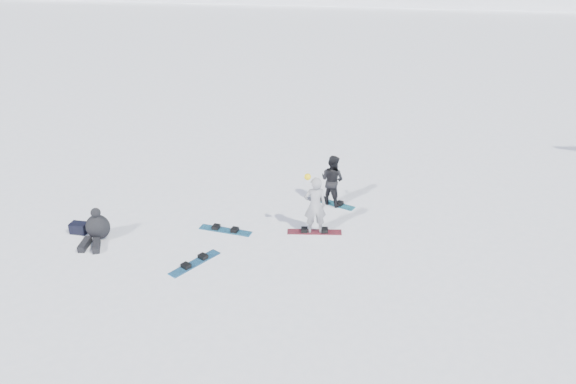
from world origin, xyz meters
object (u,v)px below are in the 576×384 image
object	(u,v)px
snowboarder_man	(332,180)
snowboard_loose_a	(195,263)
gear_bag	(79,228)
seated_rider	(97,228)
snowboard_loose_c	(225,230)
snowboarder_woman	(315,205)

from	to	relation	value
snowboarder_man	snowboard_loose_a	size ratio (longest dim) A/B	1.05
snowboarder_man	gear_bag	distance (m)	7.35
seated_rider	snowboard_loose_c	xyz separation A→B (m)	(3.25, 1.07, -0.34)
snowboard_loose_c	seated_rider	bearing A→B (deg)	-154.51
gear_bag	snowboarder_woman	bearing A→B (deg)	10.22
snowboarder_man	gear_bag	world-z (taller)	snowboarder_man
snowboarder_woman	snowboard_loose_c	distance (m)	2.61
snowboard_loose_a	snowboard_loose_c	distance (m)	1.78
snowboard_loose_a	snowboard_loose_c	xyz separation A→B (m)	(0.30, 1.76, 0.00)
snowboarder_woman	gear_bag	world-z (taller)	snowboarder_woman
seated_rider	snowboarder_woman	bearing A→B (deg)	-1.95
gear_bag	snowboard_loose_c	bearing A→B (deg)	11.58
gear_bag	snowboard_loose_a	size ratio (longest dim) A/B	0.30
snowboarder_man	seated_rider	bearing A→B (deg)	55.96
snowboarder_woman	snowboard_loose_a	world-z (taller)	snowboarder_woman
seated_rider	snowboard_loose_a	bearing A→B (deg)	-29.00
seated_rider	gear_bag	xyz separation A→B (m)	(-0.70, 0.26, -0.21)
snowboarder_woman	snowboard_loose_a	bearing A→B (deg)	21.70
seated_rider	snowboarder_man	bearing A→B (deg)	12.87
gear_bag	snowboard_loose_a	bearing A→B (deg)	-14.55
seated_rider	gear_bag	distance (m)	0.77
snowboarder_man	snowboarder_woman	bearing A→B (deg)	108.86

